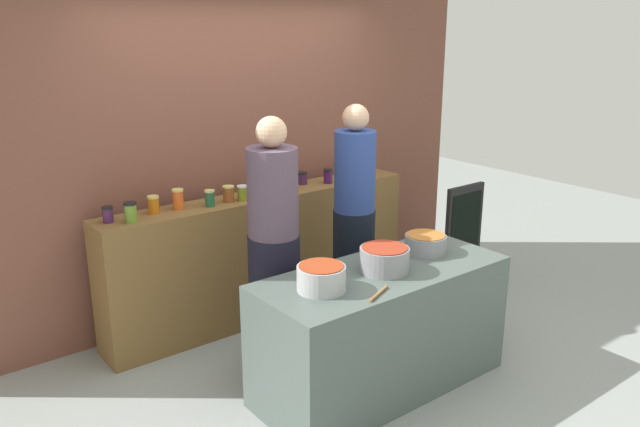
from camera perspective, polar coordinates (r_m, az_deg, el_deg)
The scene contains 25 objects.
ground at distance 4.67m, azimuth 2.72°, elevation -13.42°, with size 12.00×12.00×0.00m, color gray.
storefront_wall at distance 5.29m, azimuth -7.42°, elevation 7.41°, with size 4.80×0.12×3.00m, color brown.
display_shelf at distance 5.25m, azimuth -5.05°, elevation -3.73°, with size 2.70×0.36×1.03m, color brown.
prep_table at distance 4.28m, azimuth 5.45°, elevation -10.20°, with size 1.70×0.70×0.82m, color #4F5C57.
preserve_jar_0 at distance 4.59m, azimuth -18.34°, elevation -0.09°, with size 0.07×0.07×0.11m.
preserve_jar_1 at distance 4.54m, azimuth -16.48°, elevation 0.09°, with size 0.09×0.09×0.14m.
preserve_jar_2 at distance 4.72m, azimuth -14.59°, elevation 0.78°, with size 0.08×0.08×0.13m.
preserve_jar_3 at distance 4.78m, azimuth -12.50°, elevation 1.27°, with size 0.08×0.08×0.15m.
preserve_jar_4 at distance 4.80m, azimuth -9.77°, elevation 1.36°, with size 0.08×0.08×0.12m.
preserve_jar_5 at distance 4.91m, azimuth -8.13°, elevation 1.75°, with size 0.09×0.09×0.12m.
preserve_jar_6 at distance 4.93m, azimuth -6.92°, elevation 1.83°, with size 0.08×0.08×0.12m.
preserve_jar_7 at distance 5.02m, azimuth -5.46°, elevation 2.28°, with size 0.09×0.09×0.14m.
preserve_jar_8 at distance 5.15m, azimuth -4.10°, elevation 2.61°, with size 0.08×0.08×0.13m.
preserve_jar_9 at distance 5.17m, azimuth -2.48°, elevation 2.72°, with size 0.07×0.07×0.13m.
preserve_jar_10 at distance 5.39m, azimuth -1.57°, elevation 3.17°, with size 0.08×0.08×0.10m.
preserve_jar_11 at distance 5.42m, azimuth 0.71°, elevation 3.35°, with size 0.08×0.08×0.12m.
preserve_jar_12 at distance 5.56m, azimuth 2.47°, elevation 3.75°, with size 0.07×0.07×0.13m.
preserve_jar_13 at distance 5.72m, azimuth 3.09°, elevation 4.03°, with size 0.07×0.07×0.12m.
cooking_pot_left at distance 3.78m, azimuth 0.11°, elevation -5.75°, with size 0.29×0.29×0.16m.
cooking_pot_center at distance 4.07m, azimuth 5.73°, elevation -4.08°, with size 0.32×0.32×0.16m.
cooking_pot_right at distance 4.45m, azimuth 9.35°, elevation -2.65°, with size 0.28×0.28×0.13m.
wooden_spoon at distance 3.76m, azimuth 5.24°, elevation -7.09°, with size 0.02×0.02×0.24m, color #9E703D.
cook_with_tongs at distance 4.35m, azimuth -4.11°, elevation -4.01°, with size 0.35×0.35×1.77m.
cook_in_cap at distance 4.88m, azimuth 3.03°, elevation -1.55°, with size 0.32×0.32×1.78m.
chalkboard_sign at distance 5.93m, azimuth 12.61°, elevation -1.98°, with size 0.45×0.05×0.95m.
Camera 1 is at (-2.65, -3.05, 2.35)m, focal length 36.00 mm.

